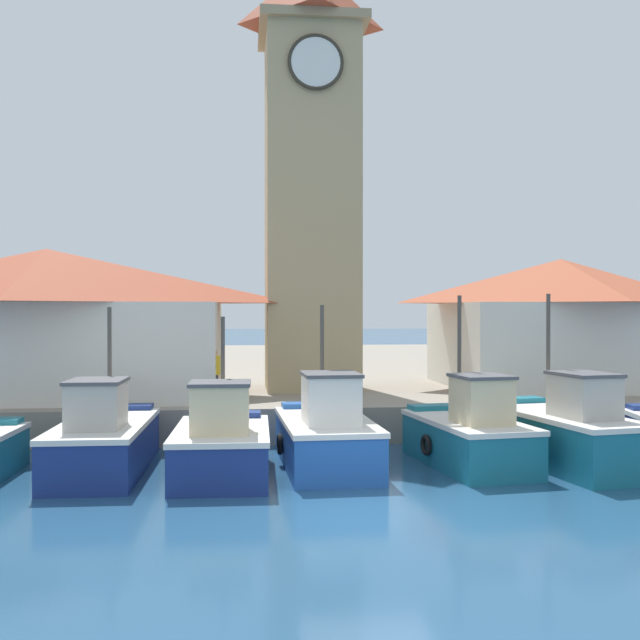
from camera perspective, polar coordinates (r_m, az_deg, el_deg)
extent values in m
plane|color=navy|center=(14.39, 3.75, -14.49)|extent=(300.00, 300.00, 0.00)
cube|color=gray|center=(41.03, -2.63, -3.89)|extent=(120.00, 40.00, 1.04)
cube|color=navy|center=(18.51, -16.08, -9.42)|extent=(1.96, 5.03, 1.06)
cube|color=navy|center=(20.60, -14.89, -6.57)|extent=(1.62, 0.62, 0.24)
cube|color=silver|center=(18.42, -16.09, -7.65)|extent=(2.02, 5.09, 0.12)
cube|color=#B2ADA3|center=(17.49, -16.65, -6.24)|extent=(1.16, 1.52, 1.00)
cube|color=#4C4C51|center=(17.44, -16.65, -4.48)|extent=(1.24, 1.60, 0.08)
cylinder|color=#4C4742|center=(18.88, -15.74, -3.14)|extent=(0.10, 0.10, 2.70)
torus|color=black|center=(18.97, -19.02, -9.19)|extent=(0.13, 0.52, 0.52)
cube|color=navy|center=(17.47, -7.49, -10.11)|extent=(2.16, 4.07, 0.99)
cube|color=navy|center=(19.10, -7.23, -7.31)|extent=(1.78, 0.64, 0.24)
cube|color=silver|center=(17.37, -7.49, -8.34)|extent=(2.22, 4.13, 0.12)
cube|color=beige|center=(16.59, -7.61, -6.74)|extent=(1.27, 1.23, 1.04)
cube|color=#4C4C51|center=(16.53, -7.61, -4.81)|extent=(1.35, 1.31, 0.08)
cylinder|color=#4C4742|center=(17.72, -7.42, -3.84)|extent=(0.10, 0.10, 2.53)
torus|color=black|center=(17.75, -11.11, -9.95)|extent=(0.13, 0.52, 0.52)
cube|color=#2356A8|center=(18.38, 0.42, -9.48)|extent=(2.20, 4.81, 1.06)
cube|color=#2356A8|center=(20.35, -0.47, -6.64)|extent=(1.74, 0.66, 0.24)
cube|color=silver|center=(18.28, 0.42, -7.69)|extent=(2.26, 4.87, 0.12)
cube|color=silver|center=(17.39, 0.83, -6.09)|extent=(1.27, 1.47, 1.10)
cube|color=#4C4C51|center=(17.33, 0.83, -4.16)|extent=(1.35, 1.55, 0.08)
cylinder|color=#4C4742|center=(18.72, 0.15, -3.07)|extent=(0.10, 0.10, 2.76)
torus|color=black|center=(18.48, -3.08, -9.42)|extent=(0.14, 0.52, 0.52)
cube|color=#196B7F|center=(18.79, 11.22, -9.30)|extent=(2.40, 4.41, 1.03)
cube|color=#196B7F|center=(20.37, 9.04, -6.71)|extent=(1.65, 0.80, 0.24)
cube|color=silver|center=(18.70, 11.22, -7.59)|extent=(2.47, 4.47, 0.12)
cube|color=beige|center=(17.96, 12.21, -6.03)|extent=(1.28, 1.40, 1.06)
cube|color=#4C4C51|center=(17.91, 12.22, -4.22)|extent=(1.37, 1.49, 0.08)
cylinder|color=#4C4742|center=(19.02, 10.57, -2.70)|extent=(0.10, 0.10, 3.02)
torus|color=black|center=(18.59, 8.06, -9.41)|extent=(0.19, 0.53, 0.52)
cube|color=#196B7F|center=(19.35, 17.97, -8.80)|extent=(2.61, 5.14, 1.18)
cube|color=#196B7F|center=(21.10, 14.63, -6.06)|extent=(1.61, 0.85, 0.24)
cube|color=silver|center=(19.25, 17.98, -6.92)|extent=(2.68, 5.21, 0.12)
cube|color=#B2ADA3|center=(18.49, 19.47, -5.54)|extent=(1.32, 1.64, 0.97)
cube|color=#4C4C51|center=(18.44, 19.48, -3.91)|extent=(1.41, 1.73, 0.08)
cylinder|color=#4C4742|center=(19.63, 17.00, -2.33)|extent=(0.10, 0.10, 2.91)
torus|color=black|center=(19.04, 15.07, -8.95)|extent=(0.21, 0.53, 0.52)
cube|color=tan|center=(26.48, -0.68, 8.17)|extent=(3.16, 3.16, 12.37)
cube|color=#9C865F|center=(28.03, -0.68, 21.13)|extent=(3.66, 3.66, 0.30)
cylinder|color=white|center=(25.95, -0.33, 19.04)|extent=(1.74, 0.12, 1.74)
torus|color=#332D23|center=(25.91, -0.32, 19.07)|extent=(1.86, 0.12, 1.86)
cube|color=silver|center=(25.74, -20.10, -2.10)|extent=(11.03, 6.54, 3.00)
pyramid|color=#A3472D|center=(25.73, -20.12, 3.18)|extent=(11.43, 6.94, 1.74)
cube|color=silver|center=(28.74, 17.87, -1.79)|extent=(8.28, 6.82, 3.03)
pyramid|color=#B25133|center=(28.73, 17.89, 2.84)|extent=(8.68, 7.22, 1.61)
cylinder|color=#33333D|center=(22.43, -8.04, -5.22)|extent=(0.22, 0.22, 0.85)
cube|color=gold|center=(22.37, -8.04, -3.43)|extent=(0.34, 0.22, 0.56)
sphere|color=tan|center=(22.35, -8.04, -2.43)|extent=(0.20, 0.20, 0.20)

